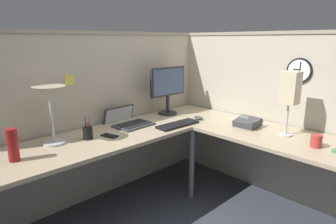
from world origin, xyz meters
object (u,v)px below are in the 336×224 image
Objects in this scene: coffee_mug at (316,141)px; keyboard at (178,125)px; computer_mouse at (198,118)px; thermos_flask at (13,145)px; monitor at (168,87)px; laptop at (127,121)px; wall_clock at (299,71)px; cell_phone at (110,136)px; pen_cup at (88,133)px; desk_lamp_dome at (50,97)px; office_phone at (248,123)px; desk_lamp_paper at (290,90)px.

keyboard is at bearing 107.51° from coffee_mug.
thermos_flask is (-1.64, 0.18, 0.09)m from computer_mouse.
monitor reaches higher than keyboard.
laptop is 0.71m from computer_mouse.
laptop is at bearing 132.94° from wall_clock.
wall_clock reaches higher than computer_mouse.
keyboard reaches higher than cell_phone.
pen_cup is (-0.48, -0.13, 0.03)m from laptop.
computer_mouse is at bearing -13.69° from desk_lamp_dome.
desk_lamp_paper is at bearing -87.52° from office_phone.
pen_cup is (-1.02, -0.14, -0.24)m from monitor.
monitor is 0.53m from keyboard.
pen_cup is 0.82× the size of thermos_flask.
keyboard is 1.95× the size of thermos_flask.
thermos_flask is 1.07× the size of office_phone.
desk_lamp_paper reaches higher than keyboard.
coffee_mug is (1.37, -1.42, -0.32)m from desk_lamp_dome.
pen_cup is 0.18m from cell_phone.
cell_phone is 0.65× the size of wall_clock.
desk_lamp_dome is 4.64× the size of coffee_mug.
laptop reaches higher than computer_mouse.
thermos_flask is 2.29× the size of coffee_mug.
office_phone is (0.74, -0.84, 0.01)m from laptop.
office_phone is at bearing -45.08° from keyboard.
desk_lamp_dome is 3.09× the size of cell_phone.
wall_clock is (1.37, -0.93, 0.51)m from cell_phone.
desk_lamp_paper reaches higher than monitor.
wall_clock is (2.09, -0.94, 0.40)m from thermos_flask.
desk_lamp_dome is 2.02× the size of thermos_flask.
monitor is 1.05m from pen_cup.
desk_lamp_dome is 1.99m from coffee_mug.
cell_phone is 1.24m from office_phone.
pen_cup is at bearing -19.54° from desk_lamp_dome.
computer_mouse is at bearing 2.91° from keyboard.
cell_phone is (-0.86, -0.20, -0.29)m from monitor.
pen_cup is 1.74m from coffee_mug.
desk_lamp_paper reaches higher than laptop.
coffee_mug is 0.44× the size of wall_clock.
cell_phone is 0.70× the size of office_phone.
thermos_flask is at bearing -173.16° from monitor.
laptop is 2.21× the size of pen_cup.
monitor reaches higher than laptop.
laptop is 0.38m from cell_phone.
pen_cup is at bearing 147.01° from wall_clock.
thermos_flask is 2.33m from wall_clock.
desk_lamp_dome is (-1.02, 0.33, 0.35)m from keyboard.
coffee_mug is 0.70m from wall_clock.
wall_clock is at bearing -24.22° from thermos_flask.
desk_lamp_paper is at bearing -168.44° from wall_clock.
cell_phone is 1.50× the size of coffee_mug.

